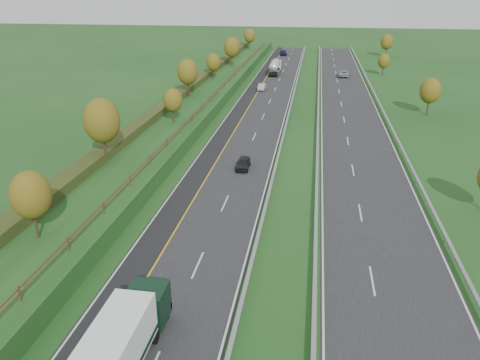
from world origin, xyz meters
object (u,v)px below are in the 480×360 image
object	(u,v)px
car_oncoming	(344,73)
car_small_far	(283,53)
car_silver_mid	(262,87)
road_tanker	(275,66)
car_dark_near	(243,163)

from	to	relation	value
car_oncoming	car_small_far	bearing A→B (deg)	-62.93
car_silver_mid	car_small_far	size ratio (longest dim) A/B	0.79
car_silver_mid	car_small_far	bearing A→B (deg)	91.01
road_tanker	car_small_far	world-z (taller)	road_tanker
road_tanker	car_oncoming	xyz separation A→B (m)	(17.57, -1.64, -1.06)
car_dark_near	car_small_far	xyz separation A→B (m)	(-2.63, 105.18, 0.10)
car_oncoming	road_tanker	bearing A→B (deg)	-4.00
car_dark_near	car_silver_mid	size ratio (longest dim) A/B	0.94
car_dark_near	road_tanker	bearing A→B (deg)	90.89
car_small_far	car_oncoming	size ratio (longest dim) A/B	0.98
car_silver_mid	car_dark_near	bearing A→B (deg)	-84.61
road_tanker	car_oncoming	world-z (taller)	road_tanker
car_small_far	car_dark_near	bearing A→B (deg)	-95.41
car_dark_near	car_small_far	world-z (taller)	car_small_far
road_tanker	car_oncoming	bearing A→B (deg)	-5.34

